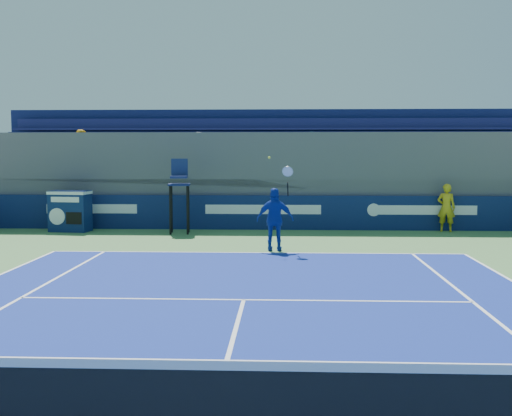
{
  "coord_description": "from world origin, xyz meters",
  "views": [
    {
      "loc": [
        0.73,
        -5.03,
        2.7
      ],
      "look_at": [
        0.0,
        11.5,
        1.25
      ],
      "focal_mm": 45.0,
      "sensor_mm": 36.0,
      "label": 1
    }
  ],
  "objects_px": {
    "ball_person": "(446,208)",
    "tennis_net": "(194,415)",
    "umpire_chair": "(179,188)",
    "tennis_player": "(275,219)",
    "match_clock": "(70,210)"
  },
  "relations": [
    {
      "from": "match_clock",
      "to": "umpire_chair",
      "type": "bearing_deg",
      "value": -5.38
    },
    {
      "from": "match_clock",
      "to": "tennis_player",
      "type": "distance_m",
      "value": 8.07
    },
    {
      "from": "umpire_chair",
      "to": "tennis_player",
      "type": "distance_m",
      "value": 4.9
    },
    {
      "from": "tennis_net",
      "to": "tennis_player",
      "type": "relative_size",
      "value": 4.53
    },
    {
      "from": "match_clock",
      "to": "tennis_player",
      "type": "relative_size",
      "value": 0.55
    },
    {
      "from": "ball_person",
      "to": "tennis_player",
      "type": "relative_size",
      "value": 0.63
    },
    {
      "from": "ball_person",
      "to": "tennis_player",
      "type": "distance_m",
      "value": 7.25
    },
    {
      "from": "tennis_player",
      "to": "tennis_net",
      "type": "bearing_deg",
      "value": -92.27
    },
    {
      "from": "tennis_net",
      "to": "umpire_chair",
      "type": "bearing_deg",
      "value": 99.72
    },
    {
      "from": "ball_person",
      "to": "match_clock",
      "type": "xyz_separation_m",
      "value": [
        -12.72,
        -0.47,
        -0.08
      ]
    },
    {
      "from": "ball_person",
      "to": "tennis_net",
      "type": "height_order",
      "value": "ball_person"
    },
    {
      "from": "tennis_net",
      "to": "umpire_chair",
      "type": "distance_m",
      "value": 16.18
    },
    {
      "from": "tennis_net",
      "to": "umpire_chair",
      "type": "relative_size",
      "value": 4.7
    },
    {
      "from": "match_clock",
      "to": "umpire_chair",
      "type": "height_order",
      "value": "umpire_chair"
    },
    {
      "from": "ball_person",
      "to": "umpire_chair",
      "type": "bearing_deg",
      "value": 23.15
    }
  ]
}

